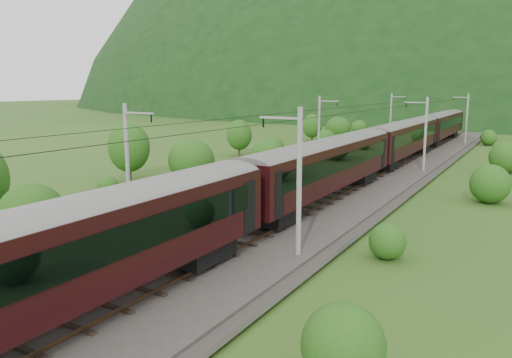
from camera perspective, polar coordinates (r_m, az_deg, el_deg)
The scene contains 15 objects.
ground at distance 30.79m, azimuth -5.76°, elevation -7.19°, with size 600.00×600.00×0.00m, color #274B17.
railbed at distance 38.99m, azimuth 2.85°, elevation -3.15°, with size 14.00×220.00×0.30m, color #38332D.
track_left at distance 40.06m, azimuth -0.20°, elevation -2.44°, with size 2.40×220.00×0.27m.
track_right at distance 37.94m, azimuth 6.09°, elevation -3.24°, with size 2.40×220.00×0.27m.
catenary_left at distance 60.64m, azimuth 7.28°, elevation 5.81°, with size 2.54×192.28×8.00m.
catenary_right at distance 57.05m, azimuth 18.73°, elevation 5.06°, with size 2.54×192.28×8.00m.
overhead_wires at distance 37.97m, azimuth 2.95°, elevation 7.10°, with size 4.83×198.00×0.03m.
mountain_main at distance 284.42m, azimuth 26.77°, elevation 7.46°, with size 504.00×360.00×244.00m, color black.
mountain_ridge at distance 351.76m, azimuth 7.12°, elevation 8.84°, with size 336.00×280.00×132.00m, color black.
train at distance 51.60m, azimuth 13.14°, elevation 4.11°, with size 3.30×159.09×5.75m.
hazard_post_near at distance 79.48m, azimuth 17.31°, elevation 4.01°, with size 0.16×0.16×1.50m, color red.
hazard_post_far at distance 59.03m, azimuth 13.18°, elevation 2.14°, with size 0.16×0.16×1.52m, color red.
signal at distance 64.73m, azimuth 9.77°, elevation 3.30°, with size 0.21×0.21×1.92m.
vegetation_left at distance 52.63m, azimuth -6.96°, elevation 2.69°, with size 13.01×146.21×6.00m.
vegetation_right at distance 34.16m, azimuth 22.32°, elevation -3.78°, with size 7.35×108.48×3.17m.
Camera 1 is at (17.26, -23.75, 9.30)m, focal length 35.00 mm.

